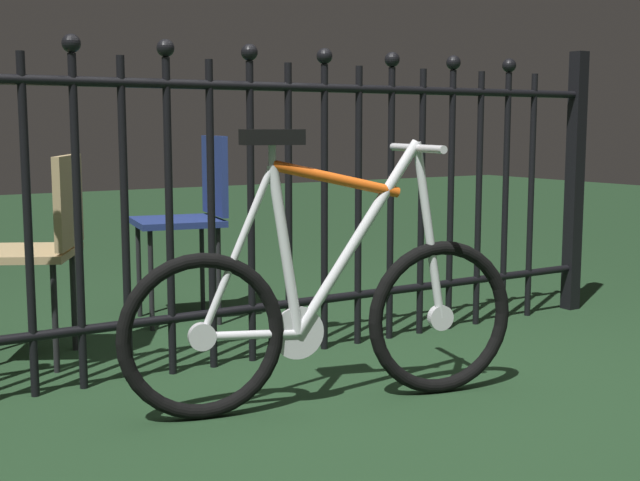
{
  "coord_description": "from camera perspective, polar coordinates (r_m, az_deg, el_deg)",
  "views": [
    {
      "loc": [
        -1.67,
        -2.32,
        0.95
      ],
      "look_at": [
        -0.06,
        0.21,
        0.55
      ],
      "focal_mm": 48.45,
      "sensor_mm": 36.0,
      "label": 1
    }
  ],
  "objects": [
    {
      "name": "ground_plane",
      "position": [
        3.02,
        3.18,
        -10.79
      ],
      "size": [
        20.0,
        20.0,
        0.0
      ],
      "primitive_type": "plane",
      "color": "#1C361E"
    },
    {
      "name": "iron_fence",
      "position": [
        3.44,
        -4.85,
        2.85
      ],
      "size": [
        3.69,
        0.07,
        1.32
      ],
      "color": "black",
      "rests_on": "ground"
    },
    {
      "name": "bicycle",
      "position": [
        2.93,
        0.43,
        -4.7
      ],
      "size": [
        1.38,
        0.46,
        0.94
      ],
      "color": "black",
      "rests_on": "ground"
    },
    {
      "name": "chair_navy",
      "position": [
        4.25,
        -8.38,
        2.18
      ],
      "size": [
        0.47,
        0.47,
        0.9
      ],
      "color": "black",
      "rests_on": "ground"
    },
    {
      "name": "chair_tan",
      "position": [
        3.62,
        -18.02,
        0.21
      ],
      "size": [
        0.57,
        0.57,
        0.83
      ],
      "color": "black",
      "rests_on": "ground"
    }
  ]
}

